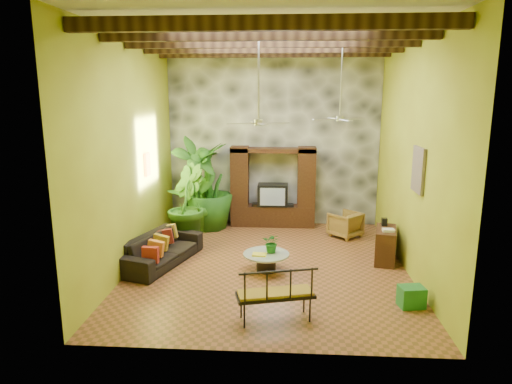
# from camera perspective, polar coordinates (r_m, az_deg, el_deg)

# --- Properties ---
(ground) EXTENTS (7.00, 7.00, 0.00)m
(ground) POSITION_cam_1_polar(r_m,az_deg,el_deg) (10.35, 1.56, -9.13)
(ground) COLOR brown
(ground) RESTS_ON ground
(ceiling) EXTENTS (6.00, 7.00, 0.02)m
(ceiling) POSITION_cam_1_polar(r_m,az_deg,el_deg) (9.71, 1.74, 19.51)
(ceiling) COLOR silver
(ceiling) RESTS_ON back_wall
(back_wall) EXTENTS (6.00, 0.02, 5.00)m
(back_wall) POSITION_cam_1_polar(r_m,az_deg,el_deg) (13.19, 2.22, 6.73)
(back_wall) COLOR olive
(back_wall) RESTS_ON ground
(left_wall) EXTENTS (0.02, 7.00, 5.00)m
(left_wall) POSITION_cam_1_polar(r_m,az_deg,el_deg) (10.27, -15.38, 4.70)
(left_wall) COLOR olive
(left_wall) RESTS_ON ground
(right_wall) EXTENTS (0.02, 7.00, 5.00)m
(right_wall) POSITION_cam_1_polar(r_m,az_deg,el_deg) (10.07, 19.02, 4.32)
(right_wall) COLOR olive
(right_wall) RESTS_ON ground
(stone_accent_wall) EXTENTS (5.98, 0.10, 4.98)m
(stone_accent_wall) POSITION_cam_1_polar(r_m,az_deg,el_deg) (13.13, 2.21, 6.70)
(stone_accent_wall) COLOR #383B40
(stone_accent_wall) RESTS_ON ground
(ceiling_beams) EXTENTS (5.95, 5.36, 0.22)m
(ceiling_beams) POSITION_cam_1_polar(r_m,az_deg,el_deg) (9.68, 1.73, 18.22)
(ceiling_beams) COLOR #372411
(ceiling_beams) RESTS_ON ceiling
(entertainment_center) EXTENTS (2.40, 0.55, 2.30)m
(entertainment_center) POSITION_cam_1_polar(r_m,az_deg,el_deg) (13.08, 2.12, -0.13)
(entertainment_center) COLOR black
(entertainment_center) RESTS_ON ground
(ceiling_fan_front) EXTENTS (1.28, 1.28, 1.86)m
(ceiling_fan_front) POSITION_cam_1_polar(r_m,az_deg,el_deg) (9.25, 0.32, 9.95)
(ceiling_fan_front) COLOR #A7A6AB
(ceiling_fan_front) RESTS_ON ceiling
(ceiling_fan_back) EXTENTS (1.28, 1.28, 1.86)m
(ceiling_fan_back) POSITION_cam_1_polar(r_m,az_deg,el_deg) (10.90, 10.48, 10.11)
(ceiling_fan_back) COLOR #A7A6AB
(ceiling_fan_back) RESTS_ON ceiling
(wall_art_mask) EXTENTS (0.06, 0.32, 0.55)m
(wall_art_mask) POSITION_cam_1_polar(r_m,az_deg,el_deg) (11.26, -13.43, 3.38)
(wall_art_mask) COLOR gold
(wall_art_mask) RESTS_ON left_wall
(wall_art_painting) EXTENTS (0.06, 0.70, 0.90)m
(wall_art_painting) POSITION_cam_1_polar(r_m,az_deg,el_deg) (9.51, 19.63, 2.62)
(wall_art_painting) COLOR #27648F
(wall_art_painting) RESTS_ON right_wall
(sofa) EXTENTS (1.56, 2.47, 0.67)m
(sofa) POSITION_cam_1_polar(r_m,az_deg,el_deg) (10.55, -11.78, -7.01)
(sofa) COLOR black
(sofa) RESTS_ON ground
(wicker_armchair) EXTENTS (1.03, 1.03, 0.67)m
(wicker_armchair) POSITION_cam_1_polar(r_m,az_deg,el_deg) (12.45, 11.09, -3.99)
(wicker_armchair) COLOR olive
(wicker_armchair) RESTS_ON ground
(tall_plant_a) EXTENTS (1.60, 1.67, 2.64)m
(tall_plant_a) POSITION_cam_1_polar(r_m,az_deg,el_deg) (12.53, -7.50, 0.87)
(tall_plant_a) COLOR #2D6A1B
(tall_plant_a) RESTS_ON ground
(tall_plant_b) EXTENTS (1.17, 1.32, 2.04)m
(tall_plant_b) POSITION_cam_1_polar(r_m,az_deg,el_deg) (11.65, -8.82, -1.55)
(tall_plant_b) COLOR #265817
(tall_plant_b) RESTS_ON ground
(tall_plant_c) EXTENTS (1.42, 1.42, 2.43)m
(tall_plant_c) POSITION_cam_1_polar(r_m,az_deg,el_deg) (12.86, -5.99, 0.74)
(tall_plant_c) COLOR #215717
(tall_plant_c) RESTS_ON ground
(coffee_table) EXTENTS (0.99, 0.99, 0.40)m
(coffee_table) POSITION_cam_1_polar(r_m,az_deg,el_deg) (9.95, 1.27, -8.45)
(coffee_table) COLOR black
(coffee_table) RESTS_ON ground
(centerpiece_plant) EXTENTS (0.46, 0.42, 0.44)m
(centerpiece_plant) POSITION_cam_1_polar(r_m,az_deg,el_deg) (9.90, 2.02, -6.35)
(centerpiece_plant) COLOR #185E1A
(centerpiece_plant) RESTS_ON coffee_table
(yellow_tray) EXTENTS (0.31, 0.23, 0.03)m
(yellow_tray) POSITION_cam_1_polar(r_m,az_deg,el_deg) (9.78, 0.42, -7.82)
(yellow_tray) COLOR yellow
(yellow_tray) RESTS_ON coffee_table
(iron_bench) EXTENTS (1.38, 0.80, 0.57)m
(iron_bench) POSITION_cam_1_polar(r_m,az_deg,el_deg) (7.76, 2.42, -12.34)
(iron_bench) COLOR black
(iron_bench) RESTS_ON ground
(side_console) EXTENTS (0.63, 1.04, 0.77)m
(side_console) POSITION_cam_1_polar(r_m,az_deg,el_deg) (10.86, 15.86, -6.40)
(side_console) COLOR #3B2312
(side_console) RESTS_ON ground
(green_bin) EXTENTS (0.49, 0.40, 0.38)m
(green_bin) POSITION_cam_1_polar(r_m,az_deg,el_deg) (8.87, 18.85, -12.28)
(green_bin) COLOR #1B661E
(green_bin) RESTS_ON ground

